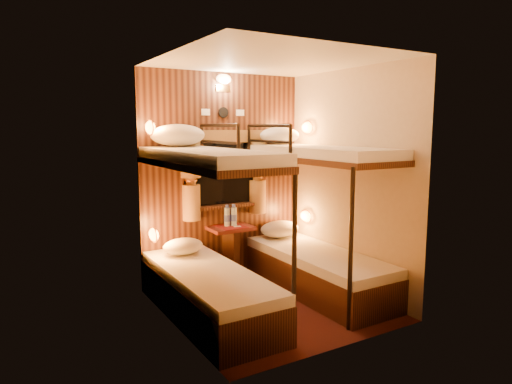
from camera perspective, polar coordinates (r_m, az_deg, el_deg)
floor at (r=4.75m, az=1.77°, el=-13.93°), size 2.10×2.10×0.00m
ceiling at (r=4.45m, az=1.91°, el=16.08°), size 2.10×2.10×0.00m
wall_back at (r=5.35m, az=-4.20°, el=1.83°), size 2.40×0.00×2.40m
wall_front at (r=3.61m, az=10.80°, el=-1.30°), size 2.40×0.00×2.40m
wall_left at (r=4.00m, az=-10.35°, el=-0.38°), size 0.00×2.40×2.40m
wall_right at (r=5.05m, az=11.47°, el=1.31°), size 0.00×2.40×2.40m
back_panel at (r=5.34m, az=-4.13°, el=1.82°), size 2.00×0.03×2.40m
bunk_left at (r=4.33m, az=-6.03°, el=-8.34°), size 0.72×1.90×1.82m
bunk_right at (r=4.99m, az=7.70°, el=-6.17°), size 0.72×1.90×1.82m
window at (r=5.31m, az=-3.98°, el=1.58°), size 1.00×0.12×0.79m
curtains at (r=5.28m, az=-3.83°, el=2.44°), size 1.10×0.22×1.00m
back_fixtures at (r=5.30m, az=-4.07°, el=13.10°), size 0.54×0.09×0.48m
reading_lamps at (r=5.04m, az=-2.43°, el=1.92°), size 2.00×0.20×1.25m
table at (r=5.32m, az=-3.15°, el=-6.81°), size 0.50×0.34×0.66m
bottle_left at (r=5.26m, az=-3.63°, el=-3.14°), size 0.07×0.07×0.25m
bottle_right at (r=5.28m, az=-2.82°, el=-3.09°), size 0.07×0.07×0.26m
sachet_a at (r=5.24m, az=-2.36°, el=-4.34°), size 0.10×0.08×0.01m
sachet_b at (r=5.32m, az=-2.76°, el=-4.18°), size 0.08×0.07×0.01m
pillow_lower_left at (r=4.89m, az=-9.10°, el=-6.72°), size 0.43×0.31×0.17m
pillow_lower_right at (r=5.58m, az=2.99°, el=-4.63°), size 0.50×0.36×0.20m
pillow_upper_left at (r=4.80m, az=-9.75°, el=7.02°), size 0.58×0.41×0.23m
pillow_upper_right at (r=5.46m, az=2.97°, el=7.07°), size 0.51×0.36×0.20m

